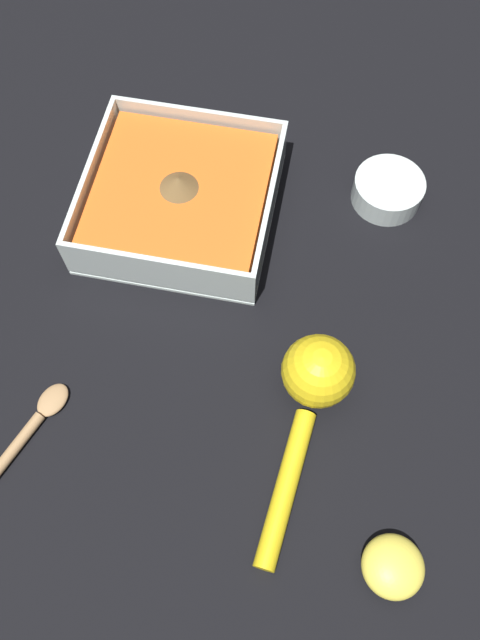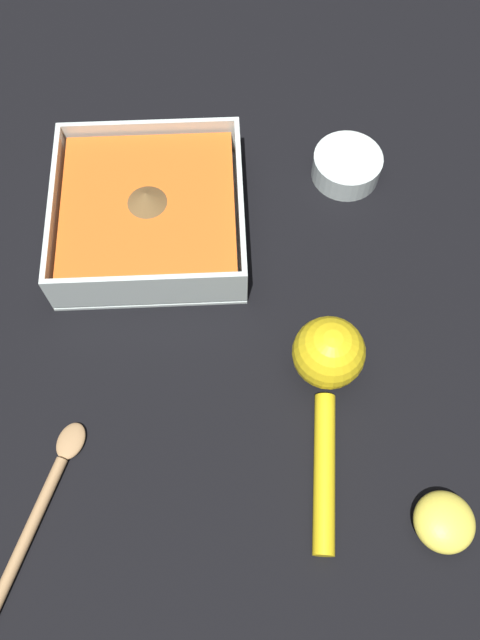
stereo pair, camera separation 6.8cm
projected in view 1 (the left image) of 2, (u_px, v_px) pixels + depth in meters
ground_plane at (199, 189)px, 0.79m from camera, size 4.00×4.00×0.00m
square_dish at (181, 200)px, 0.75m from camera, size 0.22×0.22×0.07m
spice_bowl at (388, 191)px, 0.77m from camera, size 0.09×0.09×0.03m
lemon_squeezer at (314, 387)px, 0.64m from camera, size 0.24×0.08×0.08m
lemon_half at (393, 566)px, 0.59m from camera, size 0.06×0.06×0.03m
wooden_spoon at (10, 455)px, 0.64m from camera, size 0.20×0.09×0.01m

